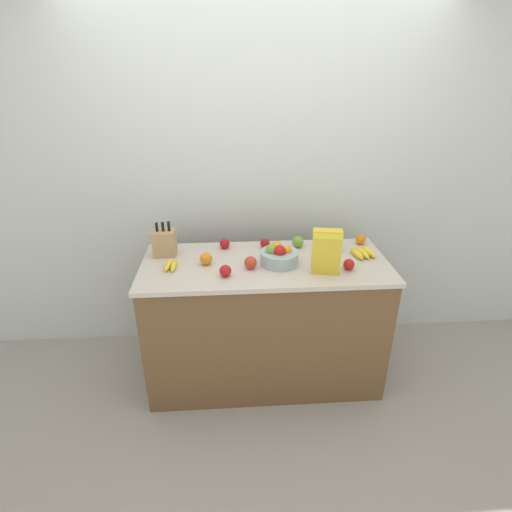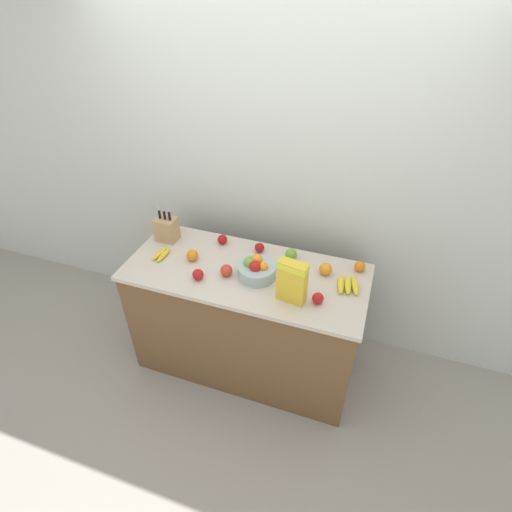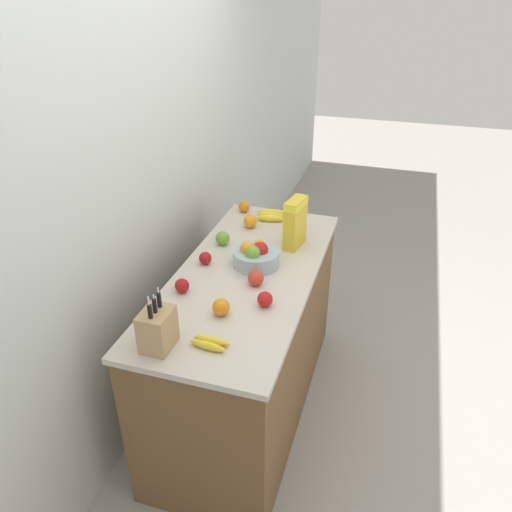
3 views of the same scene
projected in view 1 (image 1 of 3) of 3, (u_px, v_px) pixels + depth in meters
name	position (u px, v px, depth m)	size (l,w,h in m)	color
ground_plane	(264.00, 372.00, 2.97)	(14.00, 14.00, 0.00)	gray
wall_back	(259.00, 182.00, 2.92)	(9.00, 0.06, 2.60)	silver
counter	(265.00, 321.00, 2.78)	(1.60, 0.69, 0.92)	brown
knife_block	(164.00, 243.00, 2.65)	(0.15, 0.12, 0.27)	tan
cereal_box	(327.00, 250.00, 2.39)	(0.18, 0.10, 0.28)	gold
fruit_bowl	(279.00, 256.00, 2.54)	(0.24, 0.24, 0.14)	#99B2B7
banana_bunch_left	(363.00, 253.00, 2.66)	(0.16, 0.20, 0.04)	yellow
banana_bunch_right	(171.00, 265.00, 2.50)	(0.08, 0.17, 0.03)	yellow
apple_front	(298.00, 242.00, 2.78)	(0.08, 0.08, 0.08)	#6B9E33
apple_middle	(225.00, 271.00, 2.39)	(0.07, 0.07, 0.07)	red
apple_rear	(265.00, 243.00, 2.78)	(0.07, 0.07, 0.07)	#A31419
apple_near_bananas	(349.00, 264.00, 2.47)	(0.07, 0.07, 0.07)	red
apple_leftmost	(225.00, 244.00, 2.76)	(0.07, 0.07, 0.07)	#A31419
apple_by_knife_block	(250.00, 263.00, 2.48)	(0.08, 0.08, 0.08)	red
orange_front_right	(206.00, 259.00, 2.54)	(0.08, 0.08, 0.08)	orange
orange_near_bowl	(336.00, 245.00, 2.72)	(0.08, 0.08, 0.08)	orange
orange_mid_left	(361.00, 239.00, 2.83)	(0.07, 0.07, 0.07)	orange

